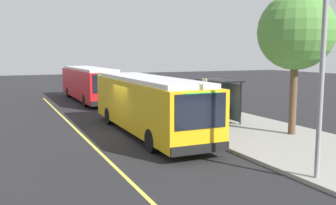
# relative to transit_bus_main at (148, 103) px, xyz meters

# --- Properties ---
(ground_plane) EXTENTS (120.00, 120.00, 0.00)m
(ground_plane) POSITION_rel_transit_bus_main_xyz_m (-0.67, -1.01, -1.62)
(ground_plane) COLOR #232326
(sidewalk_curb) EXTENTS (44.00, 6.40, 0.15)m
(sidewalk_curb) POSITION_rel_transit_bus_main_xyz_m (-0.67, 4.99, -1.54)
(sidewalk_curb) COLOR gray
(sidewalk_curb) RESTS_ON ground_plane
(lane_stripe_center) EXTENTS (36.00, 0.14, 0.01)m
(lane_stripe_center) POSITION_rel_transit_bus_main_xyz_m (-0.67, -3.21, -1.61)
(lane_stripe_center) COLOR #E0D64C
(lane_stripe_center) RESTS_ON ground_plane
(transit_bus_main) EXTENTS (11.38, 2.71, 2.95)m
(transit_bus_main) POSITION_rel_transit_bus_main_xyz_m (0.00, 0.00, 0.00)
(transit_bus_main) COLOR gold
(transit_bus_main) RESTS_ON ground_plane
(transit_bus_second) EXTENTS (12.05, 2.67, 2.95)m
(transit_bus_second) POSITION_rel_transit_bus_main_xyz_m (-14.78, 0.24, 0.00)
(transit_bus_second) COLOR red
(transit_bus_second) RESTS_ON ground_plane
(bus_shelter) EXTENTS (2.90, 1.60, 2.48)m
(bus_shelter) POSITION_rel_transit_bus_main_xyz_m (-1.00, 4.95, 0.30)
(bus_shelter) COLOR #333338
(bus_shelter) RESTS_ON sidewalk_curb
(waiting_bench) EXTENTS (1.60, 0.48, 0.95)m
(waiting_bench) POSITION_rel_transit_bus_main_xyz_m (-1.04, 4.95, -0.98)
(waiting_bench) COLOR brown
(waiting_bench) RESTS_ON sidewalk_curb
(route_sign_post) EXTENTS (0.44, 0.08, 2.80)m
(route_sign_post) POSITION_rel_transit_bus_main_xyz_m (1.65, 2.40, 0.34)
(route_sign_post) COLOR #333338
(route_sign_post) RESTS_ON sidewalk_curb
(pedestrian_commuter) EXTENTS (0.24, 0.40, 1.69)m
(pedestrian_commuter) POSITION_rel_transit_bus_main_xyz_m (0.19, 2.68, -0.50)
(pedestrian_commuter) COLOR #282D47
(pedestrian_commuter) RESTS_ON sidewalk_curb
(street_tree_near_shelter) EXTENTS (3.72, 3.72, 6.91)m
(street_tree_near_shelter) POSITION_rel_transit_bus_main_xyz_m (3.66, 6.28, 3.55)
(street_tree_near_shelter) COLOR brown
(street_tree_near_shelter) RESTS_ON sidewalk_curb
(utility_pole) EXTENTS (0.16, 0.16, 6.40)m
(utility_pole) POSITION_rel_transit_bus_main_xyz_m (9.11, 2.25, 1.73)
(utility_pole) COLOR gray
(utility_pole) RESTS_ON sidewalk_curb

